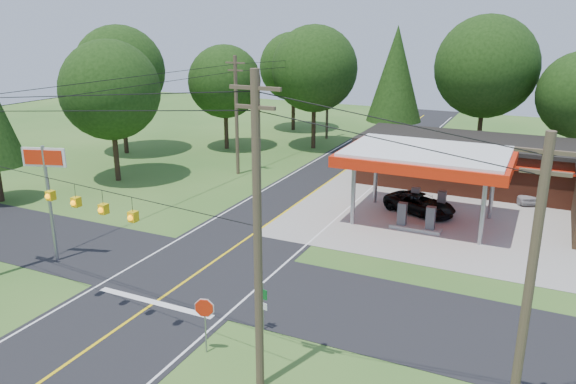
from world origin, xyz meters
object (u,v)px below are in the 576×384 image
at_px(sedan_car, 521,192).
at_px(octagonal_stop_sign, 204,312).
at_px(gas_canopy, 426,159).
at_px(big_stop_sign, 46,177).
at_px(suv_car, 420,204).

xyz_separation_m(sedan_car, octagonal_stop_sign, (-10.13, -26.63, 1.20)).
bearing_deg(sedan_car, octagonal_stop_sign, -138.02).
bearing_deg(octagonal_stop_sign, gas_canopy, 76.69).
bearing_deg(octagonal_stop_sign, big_stop_sign, 162.24).
bearing_deg(big_stop_sign, octagonal_stop_sign, -17.76).
bearing_deg(sedan_car, gas_canopy, -153.68).
distance_m(big_stop_sign, octagonal_stop_sign, 13.47).
xyz_separation_m(suv_car, big_stop_sign, (-16.50, -16.51, 4.15)).
height_order(sedan_car, octagonal_stop_sign, octagonal_stop_sign).
height_order(suv_car, sedan_car, suv_car).
height_order(suv_car, octagonal_stop_sign, octagonal_stop_sign).
distance_m(suv_car, sedan_car, 8.66).
height_order(suv_car, big_stop_sign, big_stop_sign).
bearing_deg(octagonal_stop_sign, sedan_car, 69.16).
relative_size(gas_canopy, octagonal_stop_sign, 4.34).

